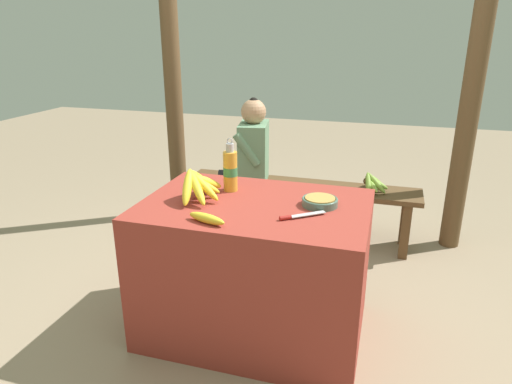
% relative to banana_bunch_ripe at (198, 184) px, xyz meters
% --- Properties ---
extents(ground_plane, '(12.00, 12.00, 0.00)m').
position_rel_banana_bunch_ripe_xyz_m(ground_plane, '(0.29, 0.03, -0.80)').
color(ground_plane, gray).
extents(market_counter, '(1.11, 0.76, 0.72)m').
position_rel_banana_bunch_ripe_xyz_m(market_counter, '(0.29, 0.03, -0.44)').
color(market_counter, maroon).
rests_on(market_counter, ground_plane).
extents(banana_bunch_ripe, '(0.21, 0.34, 0.17)m').
position_rel_banana_bunch_ripe_xyz_m(banana_bunch_ripe, '(0.00, 0.00, 0.00)').
color(banana_bunch_ripe, '#4C381E').
rests_on(banana_bunch_ripe, market_counter).
extents(serving_bowl, '(0.17, 0.17, 0.04)m').
position_rel_banana_bunch_ripe_xyz_m(serving_bowl, '(0.59, 0.08, -0.06)').
color(serving_bowl, '#4C6B5B').
rests_on(serving_bowl, market_counter).
extents(water_bottle, '(0.08, 0.08, 0.28)m').
position_rel_banana_bunch_ripe_xyz_m(water_bottle, '(0.11, 0.17, 0.03)').
color(water_bottle, gold).
rests_on(water_bottle, market_counter).
extents(loose_banana_front, '(0.20, 0.10, 0.04)m').
position_rel_banana_bunch_ripe_xyz_m(loose_banana_front, '(0.15, -0.27, -0.06)').
color(loose_banana_front, yellow).
rests_on(loose_banana_front, market_counter).
extents(knife, '(0.19, 0.16, 0.02)m').
position_rel_banana_bunch_ripe_xyz_m(knife, '(0.52, -0.10, -0.07)').
color(knife, '#BCBCC1').
rests_on(knife, market_counter).
extents(wooden_bench, '(1.74, 0.32, 0.43)m').
position_rel_banana_bunch_ripe_xyz_m(wooden_bench, '(0.29, 1.21, -0.43)').
color(wooden_bench, brown).
rests_on(wooden_bench, ground_plane).
extents(seated_vendor, '(0.44, 0.42, 1.07)m').
position_rel_banana_bunch_ripe_xyz_m(seated_vendor, '(-0.12, 1.16, -0.18)').
color(seated_vendor, '#232328').
rests_on(seated_vendor, ground_plane).
extents(banana_bunch_green, '(0.18, 0.29, 0.15)m').
position_rel_banana_bunch_ripe_xyz_m(banana_bunch_green, '(0.80, 1.20, -0.29)').
color(banana_bunch_green, '#4C381E').
rests_on(banana_bunch_green, wooden_bench).
extents(support_post_near, '(0.14, 0.14, 2.68)m').
position_rel_banana_bunch_ripe_xyz_m(support_post_near, '(-0.82, 1.41, 0.54)').
color(support_post_near, brown).
rests_on(support_post_near, ground_plane).
extents(support_post_far, '(0.14, 0.14, 2.68)m').
position_rel_banana_bunch_ripe_xyz_m(support_post_far, '(1.39, 1.41, 0.54)').
color(support_post_far, brown).
rests_on(support_post_far, ground_plane).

